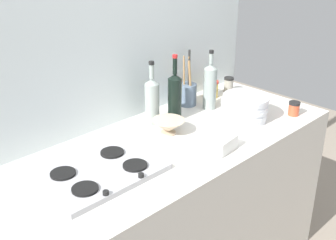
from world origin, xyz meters
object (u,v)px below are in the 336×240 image
(plate_stack, at_px, (244,108))
(butter_dish, at_px, (221,143))
(condiment_jar_rear, at_px, (212,89))
(condiment_jar_front, at_px, (229,85))
(wine_bottle_mid_left, at_px, (210,86))
(wine_bottle_leftmost, at_px, (175,96))
(utensil_crock, at_px, (188,93))
(condiment_jar_spare, at_px, (294,108))
(wine_bottle_mid_right, at_px, (152,100))
(stovetop_hob, at_px, (100,173))
(mixing_bowl, at_px, (168,126))

(plate_stack, distance_m, butter_dish, 0.37)
(condiment_jar_rear, bearing_deg, condiment_jar_front, -6.38)
(plate_stack, distance_m, condiment_jar_rear, 0.35)
(wine_bottle_mid_left, bearing_deg, wine_bottle_leftmost, 172.73)
(condiment_jar_front, bearing_deg, wine_bottle_leftmost, -174.23)
(utensil_crock, relative_size, condiment_jar_spare, 4.24)
(wine_bottle_leftmost, bearing_deg, wine_bottle_mid_right, 156.16)
(condiment_jar_front, bearing_deg, condiment_jar_spare, -93.21)
(plate_stack, bearing_deg, condiment_jar_front, 49.81)
(wine_bottle_leftmost, relative_size, utensil_crock, 1.10)
(stovetop_hob, height_order, condiment_jar_spare, condiment_jar_spare)
(wine_bottle_leftmost, relative_size, wine_bottle_mid_right, 1.06)
(plate_stack, relative_size, wine_bottle_leftmost, 0.71)
(wine_bottle_leftmost, distance_m, condiment_jar_spare, 0.65)
(plate_stack, relative_size, butter_dish, 1.81)
(stovetop_hob, relative_size, wine_bottle_mid_left, 1.50)
(wine_bottle_mid_right, bearing_deg, condiment_jar_spare, -37.28)
(condiment_jar_spare, bearing_deg, mixing_bowl, 154.09)
(condiment_jar_spare, bearing_deg, condiment_jar_rear, 102.96)
(wine_bottle_leftmost, bearing_deg, butter_dish, -103.26)
(stovetop_hob, relative_size, butter_dish, 3.63)
(plate_stack, relative_size, condiment_jar_front, 2.69)
(wine_bottle_mid_left, height_order, butter_dish, wine_bottle_mid_left)
(wine_bottle_leftmost, bearing_deg, utensil_crock, 24.15)
(butter_dish, distance_m, utensil_crock, 0.55)
(wine_bottle_mid_right, height_order, butter_dish, wine_bottle_mid_right)
(plate_stack, xyz_separation_m, wine_bottle_mid_left, (-0.01, 0.23, 0.07))
(wine_bottle_mid_left, bearing_deg, condiment_jar_front, 16.82)
(wine_bottle_mid_left, bearing_deg, stovetop_hob, -170.09)
(stovetop_hob, relative_size, mixing_bowl, 3.05)
(stovetop_hob, bearing_deg, mixing_bowl, 9.64)
(stovetop_hob, height_order, condiment_jar_front, condiment_jar_front)
(plate_stack, height_order, wine_bottle_mid_right, wine_bottle_mid_right)
(wine_bottle_mid_right, bearing_deg, mixing_bowl, -102.15)
(stovetop_hob, xyz_separation_m, wine_bottle_mid_right, (0.50, 0.23, 0.11))
(wine_bottle_mid_right, bearing_deg, plate_stack, -39.76)
(wine_bottle_mid_right, bearing_deg, condiment_jar_front, 0.23)
(wine_bottle_leftmost, xyz_separation_m, condiment_jar_front, (0.52, 0.05, -0.08))
(wine_bottle_mid_left, distance_m, condiment_jar_front, 0.30)
(plate_stack, height_order, condiment_jar_rear, plate_stack)
(wine_bottle_mid_right, distance_m, condiment_jar_spare, 0.77)
(plate_stack, height_order, mixing_bowl, plate_stack)
(condiment_jar_front, bearing_deg, stovetop_hob, -168.37)
(wine_bottle_mid_right, distance_m, utensil_crock, 0.31)
(butter_dish, xyz_separation_m, utensil_crock, (0.28, 0.47, 0.04))
(wine_bottle_mid_left, xyz_separation_m, butter_dish, (-0.33, -0.35, -0.10))
(stovetop_hob, relative_size, condiment_jar_front, 5.40)
(butter_dish, height_order, utensil_crock, utensil_crock)
(stovetop_hob, height_order, plate_stack, plate_stack)
(mixing_bowl, distance_m, utensil_crock, 0.39)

